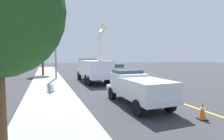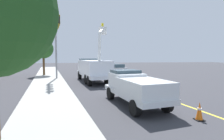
# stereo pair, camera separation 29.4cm
# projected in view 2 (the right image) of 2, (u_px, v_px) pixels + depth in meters

# --- Properties ---
(ground) EXTENTS (120.00, 120.00, 0.00)m
(ground) POSITION_uv_depth(u_px,v_px,m) (115.00, 80.00, 22.07)
(ground) COLOR #38383D
(sidewalk_far_side) EXTENTS (59.55, 15.23, 0.12)m
(sidewalk_far_side) POSITION_uv_depth(u_px,v_px,m) (49.00, 83.00, 19.42)
(sidewalk_far_side) COLOR #9E9E99
(sidewalk_far_side) RESTS_ON ground
(lane_centre_stripe) EXTENTS (49.07, 9.91, 0.01)m
(lane_centre_stripe) POSITION_uv_depth(u_px,v_px,m) (115.00, 80.00, 22.07)
(lane_centre_stripe) COLOR yellow
(lane_centre_stripe) RESTS_ON ground
(utility_bucket_truck) EXTENTS (8.53, 4.05, 7.01)m
(utility_bucket_truck) POSITION_uv_depth(u_px,v_px,m) (93.00, 68.00, 20.88)
(utility_bucket_truck) COLOR white
(utility_bucket_truck) RESTS_ON ground
(service_pickup_truck) EXTENTS (5.90, 3.15, 2.06)m
(service_pickup_truck) POSITION_uv_depth(u_px,v_px,m) (135.00, 87.00, 10.80)
(service_pickup_truck) COLOR silver
(service_pickup_truck) RESTS_ON ground
(passing_minivan) EXTENTS (5.08, 2.80, 1.69)m
(passing_minivan) POSITION_uv_depth(u_px,v_px,m) (116.00, 68.00, 30.07)
(passing_minivan) COLOR silver
(passing_minivan) RESTS_ON ground
(traffic_cone_leading) EXTENTS (0.40, 0.40, 0.87)m
(traffic_cone_leading) POSITION_uv_depth(u_px,v_px,m) (199.00, 111.00, 8.29)
(traffic_cone_leading) COLOR black
(traffic_cone_leading) RESTS_ON ground
(traffic_cone_mid_front) EXTENTS (0.40, 0.40, 0.70)m
(traffic_cone_mid_front) POSITION_uv_depth(u_px,v_px,m) (139.00, 88.00, 14.93)
(traffic_cone_mid_front) COLOR black
(traffic_cone_mid_front) RESTS_ON ground
(traffic_cone_mid_rear) EXTENTS (0.40, 0.40, 0.86)m
(traffic_cone_mid_rear) POSITION_uv_depth(u_px,v_px,m) (117.00, 79.00, 19.69)
(traffic_cone_mid_rear) COLOR black
(traffic_cone_mid_rear) RESTS_ON ground
(traffic_cone_trailing) EXTENTS (0.40, 0.40, 0.71)m
(traffic_cone_trailing) POSITION_uv_depth(u_px,v_px,m) (97.00, 75.00, 25.66)
(traffic_cone_trailing) COLOR black
(traffic_cone_trailing) RESTS_ON ground
(traffic_signal_mast) EXTENTS (5.32, 1.32, 8.50)m
(traffic_signal_mast) POSITION_uv_depth(u_px,v_px,m) (56.00, 32.00, 21.25)
(traffic_signal_mast) COLOR gray
(traffic_signal_mast) RESTS_ON ground
(street_tree_right) EXTENTS (2.98, 2.98, 5.63)m
(street_tree_right) POSITION_uv_depth(u_px,v_px,m) (43.00, 49.00, 26.88)
(street_tree_right) COLOR brown
(street_tree_right) RESTS_ON ground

